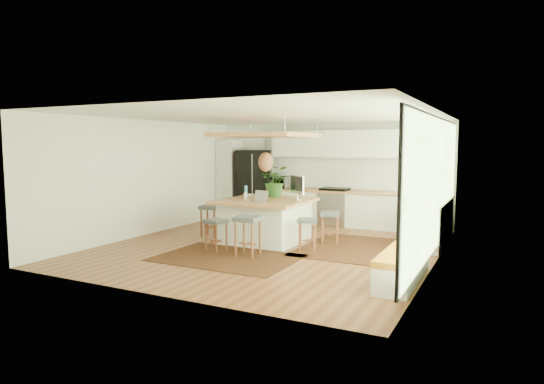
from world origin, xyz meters
The scene contains 33 objects.
floor centered at (0.00, 0.00, 0.00)m, with size 7.00×7.00×0.00m, color brown.
ceiling centered at (0.00, 0.00, 2.70)m, with size 7.00×7.00×0.00m, color white.
wall_back centered at (0.00, 3.50, 1.35)m, with size 6.50×6.50×0.00m, color white.
wall_front centered at (0.00, -3.50, 1.35)m, with size 6.50×6.50×0.00m, color white.
wall_left centered at (-3.25, 0.00, 1.35)m, with size 7.00×7.00×0.00m, color white.
wall_right centered at (3.25, 0.00, 1.35)m, with size 7.00×7.00×0.00m, color white.
window_wall centered at (3.22, 0.00, 1.40)m, with size 0.10×6.20×2.60m, color black, non-canonical shape.
pantry centered at (-2.95, 3.18, 1.12)m, with size 0.55×0.60×2.25m, color white.
back_counter_base centered at (0.55, 3.18, 0.44)m, with size 4.20×0.60×0.88m, color white.
back_counter_top centered at (0.55, 3.18, 0.90)m, with size 4.24×0.64×0.05m, color #AE6A3D.
backsplash centered at (0.55, 3.48, 1.35)m, with size 4.20×0.02×0.80m, color white.
upper_cabinets centered at (0.55, 3.32, 2.15)m, with size 4.20×0.34×0.70m, color white.
range centered at (0.30, 3.18, 0.50)m, with size 0.76×0.62×1.00m, color #A5A5AA, non-canonical shape.
right_counter_base centered at (2.93, 2.00, 0.44)m, with size 0.60×2.50×0.88m, color white.
right_counter_top centered at (2.93, 2.00, 0.90)m, with size 0.64×2.54×0.05m, color #AE6A3D.
window_bench centered at (2.95, -1.20, 0.25)m, with size 0.52×2.00×0.50m, color white, non-canonical shape.
ceiling_panel centered at (-0.30, 0.40, 2.05)m, with size 1.86×1.86×0.80m, color #AE6A3D, non-canonical shape.
rug_near centered at (-0.30, -1.17, 0.01)m, with size 2.60×1.80×0.01m, color black.
rug_right centered at (1.47, 0.72, 0.01)m, with size 1.80×2.60×0.01m, color black.
fridge centered at (-2.12, 3.19, 0.93)m, with size 0.98×0.77×1.97m, color black, non-canonical shape.
island centered at (-0.36, 0.48, 0.47)m, with size 1.85×1.85×0.93m, color #AE6A3D, non-canonical shape.
stool_near_left centered at (-0.81, -0.78, 0.35)m, with size 0.38×0.38×0.64m, color #414648, non-canonical shape.
stool_near_right centered at (-0.02, -0.88, 0.35)m, with size 0.45×0.45×0.77m, color #414648, non-canonical shape.
stool_right_front centered at (0.81, 0.08, 0.35)m, with size 0.38×0.38×0.65m, color #414648, non-canonical shape.
stool_right_back centered at (0.99, 0.91, 0.35)m, with size 0.40×0.40×0.68m, color #414648, non-canonical shape.
stool_left_side centered at (-1.75, 0.43, 0.35)m, with size 0.43×0.43×0.73m, color #414648, non-canonical shape.
laptop centered at (-0.31, 0.10, 1.05)m, with size 0.33×0.35×0.24m, color #A5A5AA, non-canonical shape.
monitor centered at (0.27, 0.77, 1.19)m, with size 0.58×0.21×0.54m, color #A5A5AA, non-canonical shape.
microwave centered at (-1.25, 3.15, 1.13)m, with size 0.60×0.33×0.40m, color #A5A5AA.
island_plant centered at (-0.41, 1.10, 1.21)m, with size 0.64×0.72×0.56m, color #1E4C19.
island_bowl centered at (-0.98, 0.82, 0.96)m, with size 0.21×0.21×0.05m, color white.
island_bottle_0 centered at (-0.91, 0.58, 1.03)m, with size 0.07×0.07×0.19m, color #3387CC.
island_bottle_1 centered at (-0.76, 0.33, 1.03)m, with size 0.07×0.07×0.19m, color silver.
Camera 1 is at (4.35, -8.52, 2.11)m, focal length 30.99 mm.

